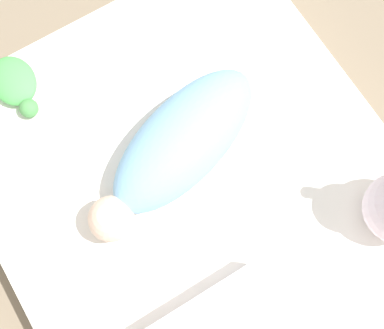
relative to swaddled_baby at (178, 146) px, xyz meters
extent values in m
plane|color=#7A6B56|center=(0.11, 0.00, -0.20)|extent=(12.00, 12.00, 0.00)
cube|color=white|center=(0.11, 0.00, -0.14)|extent=(1.18, 1.01, 0.13)
ellipsoid|color=#7FB7E5|center=(-0.01, 0.02, 0.00)|extent=(0.33, 0.49, 0.15)
sphere|color=beige|center=(0.07, -0.22, -0.01)|extent=(0.11, 0.11, 0.11)
ellipsoid|color=#51B756|center=(-0.39, -0.27, -0.05)|extent=(0.15, 0.11, 0.06)
sphere|color=#4C934C|center=(-0.30, -0.27, -0.05)|extent=(0.05, 0.05, 0.05)
camera|label=1|loc=(0.36, -0.18, 1.23)|focal=50.00mm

